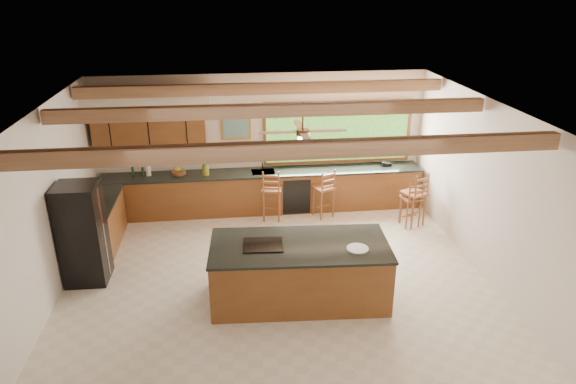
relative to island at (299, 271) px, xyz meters
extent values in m
plane|color=beige|center=(-0.31, 0.59, -0.49)|extent=(7.20, 7.20, 0.00)
cube|color=beige|center=(-0.31, 3.84, 1.01)|extent=(7.20, 0.04, 3.00)
cube|color=beige|center=(-0.31, -2.66, 1.01)|extent=(7.20, 0.04, 3.00)
cube|color=beige|center=(-3.91, 0.59, 1.01)|extent=(0.04, 6.50, 3.00)
cube|color=beige|center=(3.29, 0.59, 1.01)|extent=(0.04, 6.50, 3.00)
cube|color=#9D6F4E|center=(-0.31, 0.59, 2.51)|extent=(7.20, 6.50, 0.04)
cube|color=#9F744F|center=(-0.31, -1.01, 2.37)|extent=(7.10, 0.15, 0.22)
cube|color=#9F744F|center=(-0.31, 1.09, 2.37)|extent=(7.10, 0.15, 0.22)
cube|color=#9F744F|center=(-0.31, 2.89, 2.37)|extent=(7.10, 0.15, 0.22)
cube|color=brown|center=(-2.66, 3.65, 1.41)|extent=(2.30, 0.35, 0.70)
cube|color=beige|center=(-2.66, 3.58, 2.01)|extent=(2.60, 0.50, 0.48)
cylinder|color=#FFEABF|center=(-3.36, 3.58, 1.78)|extent=(0.10, 0.10, 0.01)
cylinder|color=#FFEABF|center=(-1.96, 3.58, 1.78)|extent=(0.10, 0.10, 0.01)
cube|color=#74B440|center=(1.39, 3.81, 1.18)|extent=(3.20, 0.04, 1.30)
cube|color=#AF8835|center=(-0.86, 3.81, 1.36)|extent=(0.64, 0.03, 0.54)
cube|color=#3C6D55|center=(-0.86, 3.79, 1.36)|extent=(0.54, 0.01, 0.44)
cube|color=brown|center=(-0.31, 3.50, -0.05)|extent=(7.00, 0.65, 0.88)
cube|color=black|center=(-0.31, 3.50, 0.41)|extent=(7.04, 0.69, 0.04)
cube|color=brown|center=(-3.57, 1.94, -0.05)|extent=(0.65, 2.35, 0.88)
cube|color=black|center=(-3.57, 1.94, 0.41)|extent=(0.69, 2.39, 0.04)
cube|color=black|center=(0.39, 3.17, -0.07)|extent=(0.60, 0.02, 0.78)
cube|color=silver|center=(-0.31, 3.50, 0.41)|extent=(0.50, 0.38, 0.03)
cylinder|color=silver|center=(-0.31, 3.70, 0.58)|extent=(0.03, 0.03, 0.30)
cylinder|color=silver|center=(-0.31, 3.60, 0.71)|extent=(0.03, 0.20, 0.03)
cylinder|color=silver|center=(-2.76, 3.54, 0.56)|extent=(0.11, 0.11, 0.27)
cylinder|color=#1D3B17|center=(-3.09, 3.58, 0.53)|extent=(0.05, 0.05, 0.19)
cylinder|color=#1D3B17|center=(-2.88, 3.53, 0.53)|extent=(0.05, 0.05, 0.20)
cube|color=black|center=(2.48, 3.57, 0.48)|extent=(0.23, 0.19, 0.10)
cube|color=brown|center=(0.00, 0.00, -0.02)|extent=(2.83, 1.44, 0.94)
cube|color=black|center=(0.00, 0.00, 0.47)|extent=(2.88, 1.48, 0.04)
cube|color=black|center=(-0.57, 0.03, 0.50)|extent=(0.64, 0.52, 0.02)
cylinder|color=silver|center=(0.86, -0.25, 0.50)|extent=(0.34, 0.34, 0.02)
cube|color=black|center=(-3.53, 0.99, 0.39)|extent=(0.70, 0.68, 1.76)
cube|color=silver|center=(-3.18, 0.99, 0.39)|extent=(0.02, 0.05, 1.61)
cube|color=brown|center=(0.96, 3.04, 0.18)|extent=(0.52, 0.52, 0.04)
cylinder|color=brown|center=(0.80, 2.88, -0.17)|extent=(0.04, 0.04, 0.65)
cylinder|color=brown|center=(1.11, 2.88, -0.17)|extent=(0.04, 0.04, 0.65)
cylinder|color=brown|center=(0.80, 3.19, -0.17)|extent=(0.04, 0.04, 0.65)
cylinder|color=brown|center=(1.11, 3.19, -0.17)|extent=(0.04, 0.04, 0.65)
cube|color=brown|center=(-0.16, 3.04, 0.20)|extent=(0.48, 0.48, 0.04)
cylinder|color=brown|center=(-0.32, 2.87, -0.15)|extent=(0.04, 0.04, 0.67)
cylinder|color=brown|center=(0.00, 2.87, -0.15)|extent=(0.04, 0.04, 0.67)
cylinder|color=brown|center=(-0.32, 3.20, -0.15)|extent=(0.04, 0.04, 0.67)
cylinder|color=brown|center=(0.00, 3.20, -0.15)|extent=(0.04, 0.04, 0.67)
cube|color=brown|center=(2.68, 2.37, 0.13)|extent=(0.43, 0.43, 0.04)
cylinder|color=brown|center=(2.53, 2.22, -0.19)|extent=(0.04, 0.04, 0.61)
cylinder|color=brown|center=(2.83, 2.22, -0.19)|extent=(0.04, 0.04, 0.61)
cylinder|color=brown|center=(2.53, 2.51, -0.19)|extent=(0.04, 0.04, 0.61)
cylinder|color=brown|center=(2.83, 2.51, -0.19)|extent=(0.04, 0.04, 0.61)
cube|color=brown|center=(2.75, 2.40, 0.23)|extent=(0.56, 0.56, 0.04)
cylinder|color=brown|center=(2.58, 2.23, -0.14)|extent=(0.04, 0.04, 0.69)
cylinder|color=brown|center=(2.91, 2.23, -0.14)|extent=(0.04, 0.04, 0.69)
cylinder|color=brown|center=(2.58, 2.57, -0.14)|extent=(0.04, 0.04, 0.69)
cylinder|color=brown|center=(2.91, 2.57, -0.14)|extent=(0.04, 0.04, 0.69)
camera|label=1|loc=(-1.04, -7.02, 4.32)|focal=32.00mm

